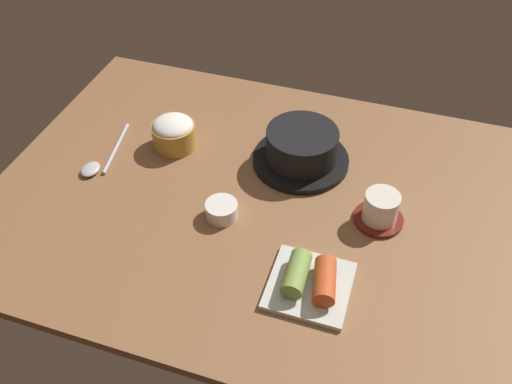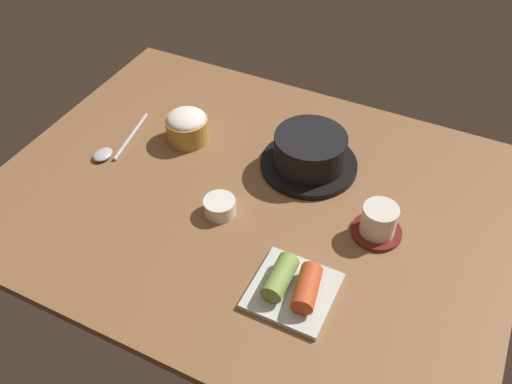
% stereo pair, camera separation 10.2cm
% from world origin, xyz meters
% --- Properties ---
extents(dining_table, '(1.00, 0.76, 0.02)m').
position_xyz_m(dining_table, '(0.00, 0.00, 0.01)').
color(dining_table, brown).
rests_on(dining_table, ground).
extents(stone_pot, '(0.20, 0.20, 0.08)m').
position_xyz_m(stone_pot, '(0.07, 0.12, 0.06)').
color(stone_pot, black).
rests_on(stone_pot, dining_table).
extents(rice_bowl, '(0.09, 0.09, 0.07)m').
position_xyz_m(rice_bowl, '(-0.20, 0.09, 0.06)').
color(rice_bowl, '#B78C38').
rests_on(rice_bowl, dining_table).
extents(tea_cup_with_saucer, '(0.09, 0.09, 0.06)m').
position_xyz_m(tea_cup_with_saucer, '(0.25, 0.01, 0.05)').
color(tea_cup_with_saucer, maroon).
rests_on(tea_cup_with_saucer, dining_table).
extents(banchan_cup_center, '(0.06, 0.06, 0.03)m').
position_xyz_m(banchan_cup_center, '(-0.03, -0.07, 0.04)').
color(banchan_cup_center, white).
rests_on(banchan_cup_center, dining_table).
extents(kimchi_plate, '(0.13, 0.13, 0.05)m').
position_xyz_m(kimchi_plate, '(0.17, -0.18, 0.04)').
color(kimchi_plate, silver).
rests_on(kimchi_plate, dining_table).
extents(spoon, '(0.05, 0.18, 0.01)m').
position_xyz_m(spoon, '(-0.32, -0.01, 0.03)').
color(spoon, '#B7B7BC').
rests_on(spoon, dining_table).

